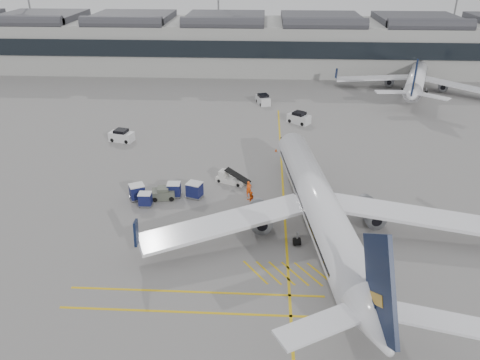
# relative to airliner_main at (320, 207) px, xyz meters

# --- Properties ---
(ground) EXTENTS (220.00, 220.00, 0.00)m
(ground) POSITION_rel_airliner_main_xyz_m (-13.29, 0.26, -3.14)
(ground) COLOR gray
(ground) RESTS_ON ground
(terminal) EXTENTS (200.00, 20.45, 12.40)m
(terminal) POSITION_rel_airliner_main_xyz_m (-13.29, 72.19, 3.00)
(terminal) COLOR #9E9E99
(terminal) RESTS_ON ground
(apron_markings) EXTENTS (0.25, 60.00, 0.01)m
(apron_markings) POSITION_rel_airliner_main_xyz_m (-3.29, 10.26, -3.13)
(apron_markings) COLOR gold
(apron_markings) RESTS_ON ground
(airliner_main) EXTENTS (36.44, 40.05, 10.67)m
(airliner_main) POSITION_rel_airliner_main_xyz_m (0.00, 0.00, 0.00)
(airliner_main) COLOR white
(airliner_main) RESTS_ON ground
(airliner_far) EXTENTS (30.68, 34.01, 9.41)m
(airliner_far) POSITION_rel_airliner_main_xyz_m (24.87, 54.43, -0.37)
(airliner_far) COLOR white
(airliner_far) RESTS_ON ground
(belt_loader) EXTENTS (4.56, 2.89, 1.82)m
(belt_loader) POSITION_rel_airliner_main_xyz_m (-9.89, 11.26, -2.60)
(belt_loader) COLOR silver
(belt_loader) RESTS_ON ground
(baggage_cart_a) EXTENTS (2.19, 1.99, 1.90)m
(baggage_cart_a) POSITION_rel_airliner_main_xyz_m (-13.78, 7.11, -2.12)
(baggage_cart_a) COLOR gray
(baggage_cart_a) RESTS_ON ground
(baggage_cart_b) EXTENTS (1.71, 1.43, 1.74)m
(baggage_cart_b) POSITION_rel_airliner_main_xyz_m (-16.25, 7.20, -2.21)
(baggage_cart_b) COLOR gray
(baggage_cart_b) RESTS_ON ground
(baggage_cart_c) EXTENTS (1.56, 1.29, 1.61)m
(baggage_cart_c) POSITION_rel_airliner_main_xyz_m (-19.12, 4.81, -2.27)
(baggage_cart_c) COLOR gray
(baggage_cart_c) RESTS_ON ground
(baggage_cart_d) EXTENTS (2.25, 2.11, 1.87)m
(baggage_cart_d) POSITION_rel_airliner_main_xyz_m (-20.43, 6.29, -2.13)
(baggage_cart_d) COLOR gray
(baggage_cart_d) RESTS_ON ground
(ramp_agent_a) EXTENTS (0.83, 0.74, 1.92)m
(ramp_agent_a) POSITION_rel_airliner_main_xyz_m (-7.42, 7.76, -2.18)
(ramp_agent_a) COLOR #FF500D
(ramp_agent_a) RESTS_ON ground
(ramp_agent_b) EXTENTS (1.13, 1.02, 1.90)m
(ramp_agent_b) POSITION_rel_airliner_main_xyz_m (-7.13, 5.26, -2.19)
(ramp_agent_b) COLOR #EE4E0C
(ramp_agent_b) RESTS_ON ground
(pushback_tug) EXTENTS (2.87, 1.99, 1.49)m
(pushback_tug) POSITION_rel_airliner_main_xyz_m (-17.41, 6.58, -2.47)
(pushback_tug) COLOR #515548
(pushback_tug) RESTS_ON ground
(safety_cone_nose) EXTENTS (0.33, 0.33, 0.45)m
(safety_cone_nose) POSITION_rel_airliner_main_xyz_m (-3.99, 21.43, -2.91)
(safety_cone_nose) COLOR #F24C0A
(safety_cone_nose) RESTS_ON ground
(safety_cone_engine) EXTENTS (0.36, 0.36, 0.50)m
(safety_cone_engine) POSITION_rel_airliner_main_xyz_m (-1.06, 6.68, -2.88)
(safety_cone_engine) COLOR #F24C0A
(safety_cone_engine) RESTS_ON ground
(service_van_left) EXTENTS (3.91, 2.59, 1.84)m
(service_van_left) POSITION_rel_airliner_main_xyz_m (-27.39, 24.24, -2.31)
(service_van_left) COLOR silver
(service_van_left) RESTS_ON ground
(service_van_mid) EXTENTS (2.93, 4.08, 1.89)m
(service_van_mid) POSITION_rel_airliner_main_xyz_m (-6.10, 43.95, -2.29)
(service_van_mid) COLOR silver
(service_van_mid) RESTS_ON ground
(service_van_right) EXTENTS (4.09, 3.71, 1.91)m
(service_van_right) POSITION_rel_airliner_main_xyz_m (0.01, 33.80, -2.28)
(service_van_right) COLOR silver
(service_van_right) RESTS_ON ground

